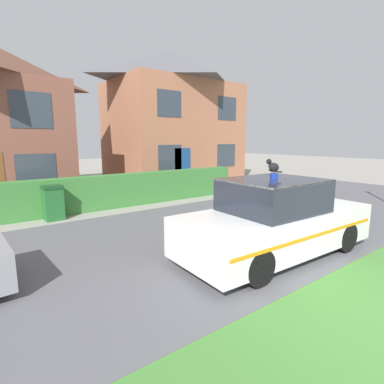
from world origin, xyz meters
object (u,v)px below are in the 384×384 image
Objects in this scene: police_car at (275,221)px; cat at (272,166)px; house_right at (173,117)px; wheelie_bin at (53,203)px.

cat reaches higher than police_car.
house_right is (5.07, 11.66, 3.12)m from police_car.
wheelie_bin is (-3.17, 6.13, -0.23)m from police_car.
cat is at bearing -62.44° from wheelie_bin.
cat is 0.31× the size of wheelie_bin.
house_right is (4.96, 11.43, 1.97)m from cat.
wheelie_bin is at bearing -146.08° from house_right.
cat is 0.04× the size of house_right.
house_right reaches higher than cat.
police_car is at bearing -64.18° from wheelie_bin.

